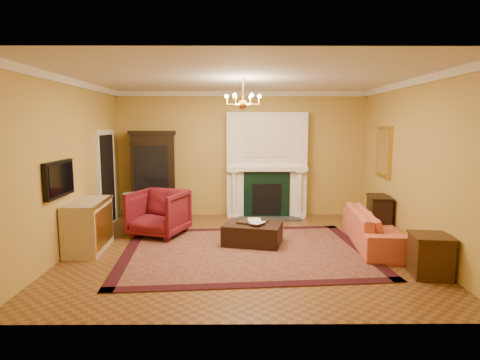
{
  "coord_description": "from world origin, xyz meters",
  "views": [
    {
      "loc": [
        -0.09,
        -6.96,
        2.2
      ],
      "look_at": [
        -0.05,
        0.3,
        1.21
      ],
      "focal_mm": 30.0,
      "sensor_mm": 36.0,
      "label": 1
    }
  ],
  "objects_px": {
    "china_cabinet": "(154,177)",
    "console_table": "(379,216)",
    "commode": "(88,226)",
    "wingback_armchair": "(159,211)",
    "pedestal_table": "(133,208)",
    "end_table": "(430,257)",
    "coral_sofa": "(378,222)",
    "leather_ottoman": "(253,234)"
  },
  "relations": [
    {
      "from": "china_cabinet",
      "to": "console_table",
      "type": "xyz_separation_m",
      "value": [
        4.87,
        -1.49,
        -0.61
      ]
    },
    {
      "from": "commode",
      "to": "wingback_armchair",
      "type": "bearing_deg",
      "value": 37.72
    },
    {
      "from": "pedestal_table",
      "to": "console_table",
      "type": "relative_size",
      "value": 1.01
    },
    {
      "from": "wingback_armchair",
      "to": "commode",
      "type": "relative_size",
      "value": 0.85
    },
    {
      "from": "wingback_armchair",
      "to": "end_table",
      "type": "height_order",
      "value": "wingback_armchair"
    },
    {
      "from": "wingback_armchair",
      "to": "pedestal_table",
      "type": "height_order",
      "value": "wingback_armchair"
    },
    {
      "from": "china_cabinet",
      "to": "pedestal_table",
      "type": "bearing_deg",
      "value": -110.9
    },
    {
      "from": "commode",
      "to": "coral_sofa",
      "type": "bearing_deg",
      "value": -0.82
    },
    {
      "from": "pedestal_table",
      "to": "console_table",
      "type": "height_order",
      "value": "pedestal_table"
    },
    {
      "from": "wingback_armchair",
      "to": "coral_sofa",
      "type": "relative_size",
      "value": 0.45
    },
    {
      "from": "end_table",
      "to": "pedestal_table",
      "type": "bearing_deg",
      "value": 150.79
    },
    {
      "from": "china_cabinet",
      "to": "console_table",
      "type": "height_order",
      "value": "china_cabinet"
    },
    {
      "from": "coral_sofa",
      "to": "console_table",
      "type": "distance_m",
      "value": 0.86
    },
    {
      "from": "china_cabinet",
      "to": "pedestal_table",
      "type": "xyz_separation_m",
      "value": [
        -0.25,
        -1.0,
        -0.55
      ]
    },
    {
      "from": "wingback_armchair",
      "to": "china_cabinet",
      "type": "bearing_deg",
      "value": 123.78
    },
    {
      "from": "china_cabinet",
      "to": "leather_ottoman",
      "type": "distance_m",
      "value": 3.28
    },
    {
      "from": "coral_sofa",
      "to": "leather_ottoman",
      "type": "relative_size",
      "value": 2.19
    },
    {
      "from": "coral_sofa",
      "to": "console_table",
      "type": "xyz_separation_m",
      "value": [
        0.3,
        0.8,
        -0.06
      ]
    },
    {
      "from": "pedestal_table",
      "to": "commode",
      "type": "relative_size",
      "value": 0.64
    },
    {
      "from": "wingback_armchair",
      "to": "coral_sofa",
      "type": "height_order",
      "value": "wingback_armchair"
    },
    {
      "from": "wingback_armchair",
      "to": "leather_ottoman",
      "type": "xyz_separation_m",
      "value": [
        1.86,
        -0.62,
        -0.3
      ]
    },
    {
      "from": "china_cabinet",
      "to": "wingback_armchair",
      "type": "xyz_separation_m",
      "value": [
        0.42,
        -1.61,
        -0.49
      ]
    },
    {
      "from": "china_cabinet",
      "to": "console_table",
      "type": "bearing_deg",
      "value": -24.07
    },
    {
      "from": "china_cabinet",
      "to": "pedestal_table",
      "type": "distance_m",
      "value": 1.17
    },
    {
      "from": "commode",
      "to": "coral_sofa",
      "type": "height_order",
      "value": "commode"
    },
    {
      "from": "china_cabinet",
      "to": "end_table",
      "type": "bearing_deg",
      "value": -45.57
    },
    {
      "from": "commode",
      "to": "end_table",
      "type": "distance_m",
      "value": 5.6
    },
    {
      "from": "china_cabinet",
      "to": "coral_sofa",
      "type": "xyz_separation_m",
      "value": [
        4.56,
        -2.29,
        -0.55
      ]
    },
    {
      "from": "coral_sofa",
      "to": "leather_ottoman",
      "type": "bearing_deg",
      "value": 93.52
    },
    {
      "from": "pedestal_table",
      "to": "leather_ottoman",
      "type": "height_order",
      "value": "pedestal_table"
    },
    {
      "from": "wingback_armchair",
      "to": "end_table",
      "type": "bearing_deg",
      "value": -7.57
    },
    {
      "from": "end_table",
      "to": "console_table",
      "type": "relative_size",
      "value": 0.79
    },
    {
      "from": "coral_sofa",
      "to": "wingback_armchair",
      "type": "bearing_deg",
      "value": 85.8
    },
    {
      "from": "china_cabinet",
      "to": "end_table",
      "type": "height_order",
      "value": "china_cabinet"
    },
    {
      "from": "wingback_armchair",
      "to": "console_table",
      "type": "bearing_deg",
      "value": 20.77
    },
    {
      "from": "wingback_armchair",
      "to": "commode",
      "type": "height_order",
      "value": "wingback_armchair"
    },
    {
      "from": "china_cabinet",
      "to": "leather_ottoman",
      "type": "relative_size",
      "value": 1.93
    },
    {
      "from": "china_cabinet",
      "to": "wingback_armchair",
      "type": "height_order",
      "value": "china_cabinet"
    },
    {
      "from": "china_cabinet",
      "to": "wingback_armchair",
      "type": "distance_m",
      "value": 1.73
    },
    {
      "from": "commode",
      "to": "end_table",
      "type": "relative_size",
      "value": 2.0
    },
    {
      "from": "leather_ottoman",
      "to": "coral_sofa",
      "type": "bearing_deg",
      "value": 12.13
    },
    {
      "from": "pedestal_table",
      "to": "leather_ottoman",
      "type": "relative_size",
      "value": 0.74
    }
  ]
}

